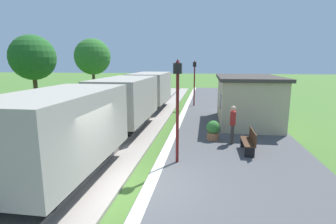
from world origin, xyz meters
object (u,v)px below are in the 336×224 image
bench_near_hut (249,141)px  lamp_post_near (178,93)px  freight_train (126,102)px  station_hut (247,99)px  tree_field_left (93,57)px  lamp_post_far (194,75)px  tree_trackside_far (33,58)px  person_waiting (233,123)px  potted_planter (213,130)px

bench_near_hut → lamp_post_near: lamp_post_near is taller
freight_train → station_hut: size_ratio=3.34×
station_hut → tree_field_left: bearing=146.4°
lamp_post_far → tree_field_left: bearing=162.3°
bench_near_hut → station_hut: bearing=83.3°
freight_train → lamp_post_near: lamp_post_near is taller
bench_near_hut → tree_field_left: 19.71m
bench_near_hut → tree_trackside_far: bearing=155.9°
tree_trackside_far → tree_field_left: bearing=86.8°
station_hut → tree_trackside_far: (-14.04, 0.55, 2.45)m
station_hut → lamp_post_near: lamp_post_near is taller
freight_train → lamp_post_near: 5.95m
freight_train → person_waiting: bearing=-21.5°
station_hut → potted_planter: station_hut is taller
bench_near_hut → tree_trackside_far: tree_trackside_far is taller
station_hut → lamp_post_far: (-3.40, 5.76, 1.15)m
tree_trackside_far → potted_planter: bearing=-20.2°
lamp_post_near → tree_field_left: bearing=122.6°
freight_train → tree_trackside_far: bearing=159.5°
freight_train → tree_trackside_far: (-7.24, 2.70, 2.43)m
lamp_post_near → tree_trackside_far: size_ratio=0.66×
person_waiting → potted_planter: size_ratio=1.87×
tree_field_left → potted_planter: bearing=-48.2°
station_hut → lamp_post_near: size_ratio=1.57×
lamp_post_far → lamp_post_near: bearing=-90.0°
potted_planter → tree_trackside_far: size_ratio=0.16×
potted_planter → station_hut: bearing=62.2°
lamp_post_near → person_waiting: bearing=49.5°
lamp_post_near → potted_planter: bearing=65.9°
potted_planter → tree_trackside_far: tree_trackside_far is taller
lamp_post_near → freight_train: bearing=125.5°
person_waiting → lamp_post_far: (-2.19, 10.11, 1.62)m
potted_planter → lamp_post_far: 9.95m
tree_trackside_far → freight_train: bearing=-20.5°
freight_train → lamp_post_far: size_ratio=5.24×
freight_train → tree_trackside_far: tree_trackside_far is taller
potted_planter → tree_field_left: (-11.52, 12.88, 3.59)m
potted_planter → lamp_post_far: lamp_post_far is taller
station_hut → tree_trackside_far: 14.26m
lamp_post_near → lamp_post_far: bearing=90.0°
tree_field_left → tree_trackside_far: bearing=-93.2°
person_waiting → tree_trackside_far: (-12.82, 4.90, 2.92)m
station_hut → lamp_post_near: bearing=-116.2°
person_waiting → freight_train: bearing=-16.0°
bench_near_hut → tree_field_left: (-12.93, 14.44, 3.59)m
station_hut → tree_field_left: 16.50m
potted_planter → person_waiting: bearing=-30.0°
potted_planter → tree_trackside_far: bearing=159.8°
station_hut → potted_planter: bearing=-117.8°
freight_train → potted_planter: (4.76, -1.72, -0.95)m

